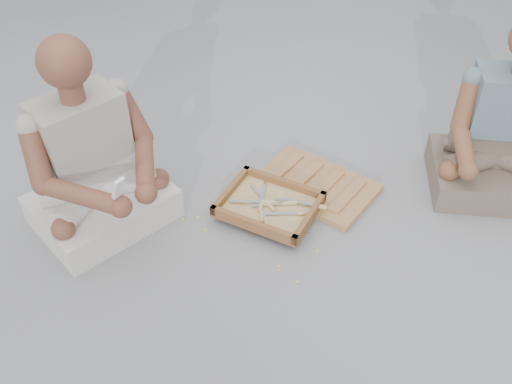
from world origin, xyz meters
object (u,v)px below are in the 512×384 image
Objects in this scene: tool_tray at (269,205)px; craftsman at (93,166)px; carved_panel at (315,186)px; companion at (502,137)px.

craftsman reaches higher than tool_tray.
craftsman is (-0.72, -0.79, 0.30)m from carved_panel.
craftsman is 1.96m from companion.
tool_tray is at bearing 139.51° from craftsman.
carved_panel is 1.11m from craftsman.
companion is (0.71, 0.54, 0.29)m from carved_panel.
craftsman is (-0.64, -0.49, 0.26)m from tool_tray.
companion reaches higher than carved_panel.
craftsman reaches higher than carved_panel.
craftsman is at bearing -142.73° from tool_tray.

